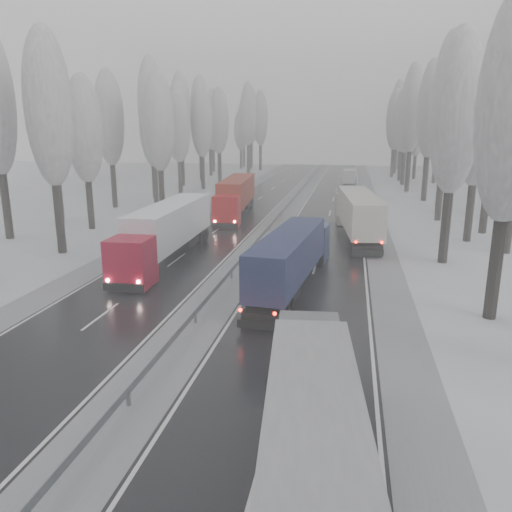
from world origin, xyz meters
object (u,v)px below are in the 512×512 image
(truck_blue_box, at_px, (293,255))
(box_truck_distant, at_px, (349,176))
(truck_red_red, at_px, (236,195))
(truck_cream_box, at_px, (357,212))
(truck_grey_tarp, at_px, (313,453))
(truck_red_white, at_px, (167,229))

(truck_blue_box, relative_size, box_truck_distant, 2.16)
(box_truck_distant, relative_size, truck_red_red, 0.40)
(truck_cream_box, height_order, box_truck_distant, truck_cream_box)
(truck_grey_tarp, height_order, box_truck_distant, truck_grey_tarp)
(box_truck_distant, distance_m, truck_red_red, 41.37)
(truck_grey_tarp, xyz_separation_m, truck_red_red, (-12.09, 44.32, 0.33))
(truck_grey_tarp, height_order, truck_red_red, truck_red_red)
(truck_red_red, bearing_deg, truck_grey_tarp, -79.76)
(truck_grey_tarp, bearing_deg, truck_blue_box, 92.33)
(box_truck_distant, bearing_deg, truck_grey_tarp, -88.21)
(truck_grey_tarp, relative_size, truck_red_white, 0.88)
(truck_cream_box, bearing_deg, truck_blue_box, -110.67)
(truck_cream_box, distance_m, box_truck_distant, 48.88)
(truck_grey_tarp, relative_size, truck_red_red, 0.87)
(truck_red_red, bearing_deg, truck_cream_box, -40.15)
(truck_grey_tarp, height_order, truck_red_white, truck_red_white)
(truck_grey_tarp, height_order, truck_cream_box, truck_cream_box)
(truck_blue_box, relative_size, truck_cream_box, 0.89)
(truck_blue_box, distance_m, truck_red_red, 26.78)
(box_truck_distant, height_order, truck_red_red, truck_red_red)
(truck_cream_box, height_order, truck_red_red, truck_red_red)
(box_truck_distant, distance_m, truck_red_white, 61.08)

